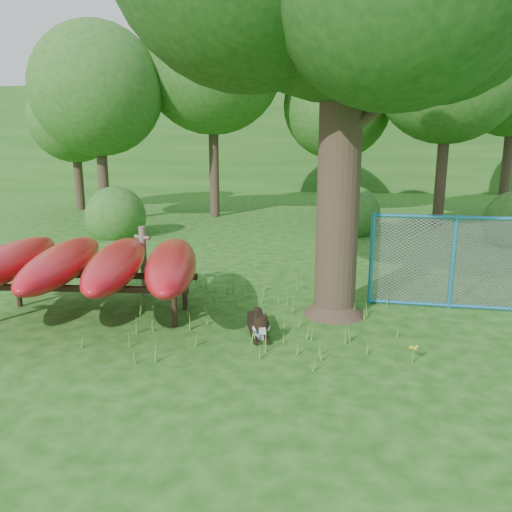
# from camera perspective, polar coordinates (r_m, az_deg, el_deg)

# --- Properties ---
(ground) EXTENTS (80.00, 80.00, 0.00)m
(ground) POSITION_cam_1_polar(r_m,az_deg,el_deg) (7.27, -3.00, -9.78)
(ground) COLOR #184D0F
(ground) RESTS_ON ground
(wooden_post) EXTENTS (0.35, 0.20, 1.30)m
(wooden_post) POSITION_cam_1_polar(r_m,az_deg,el_deg) (9.40, -12.73, -0.38)
(wooden_post) COLOR brown
(wooden_post) RESTS_ON ground
(kayak_rack) EXTENTS (4.14, 3.68, 1.17)m
(kayak_rack) POSITION_cam_1_polar(r_m,az_deg,el_deg) (8.47, -18.52, -0.79)
(kayak_rack) COLOR black
(kayak_rack) RESTS_ON ground
(husky_dog) EXTENTS (0.46, 1.02, 0.46)m
(husky_dog) POSITION_cam_1_polar(r_m,az_deg,el_deg) (7.43, 0.31, -7.91)
(husky_dog) COLOR black
(husky_dog) RESTS_ON ground
(fence_section) EXTENTS (2.76, 0.21, 2.69)m
(fence_section) POSITION_cam_1_polar(r_m,az_deg,el_deg) (9.07, 21.57, -0.69)
(fence_section) COLOR teal
(fence_section) RESTS_ON ground
(wildflower_clump) EXTENTS (0.11, 0.11, 0.24)m
(wildflower_clump) POSITION_cam_1_polar(r_m,az_deg,el_deg) (6.85, 17.55, -10.10)
(wildflower_clump) COLOR #4D8A2D
(wildflower_clump) RESTS_ON ground
(bg_tree_a) EXTENTS (4.40, 4.40, 6.70)m
(bg_tree_a) POSITION_cam_1_polar(r_m,az_deg,el_deg) (18.41, -17.70, 17.63)
(bg_tree_a) COLOR #36271D
(bg_tree_a) RESTS_ON ground
(bg_tree_b) EXTENTS (5.20, 5.20, 8.22)m
(bg_tree_b) POSITION_cam_1_polar(r_m,az_deg,el_deg) (19.27, -5.04, 21.31)
(bg_tree_b) COLOR #36271D
(bg_tree_b) RESTS_ON ground
(bg_tree_c) EXTENTS (4.00, 4.00, 6.12)m
(bg_tree_c) POSITION_cam_1_polar(r_m,az_deg,el_deg) (19.61, 9.26, 16.63)
(bg_tree_c) COLOR #36271D
(bg_tree_c) RESTS_ON ground
(bg_tree_d) EXTENTS (4.80, 4.80, 7.50)m
(bg_tree_d) POSITION_cam_1_polar(r_m,az_deg,el_deg) (18.08, 21.28, 19.39)
(bg_tree_d) COLOR #36271D
(bg_tree_d) RESTS_ON ground
(bg_tree_f) EXTENTS (3.60, 3.60, 5.55)m
(bg_tree_f) POSITION_cam_1_polar(r_m,az_deg,el_deg) (22.15, -20.09, 14.62)
(bg_tree_f) COLOR #36271D
(bg_tree_f) RESTS_ON ground
(shrub_left) EXTENTS (1.80, 1.80, 1.80)m
(shrub_left) POSITION_cam_1_polar(r_m,az_deg,el_deg) (15.69, -15.60, 2.19)
(shrub_left) COLOR #25581C
(shrub_left) RESTS_ON ground
(shrub_mid) EXTENTS (1.80, 1.80, 1.80)m
(shrub_mid) POSITION_cam_1_polar(r_m,az_deg,el_deg) (15.83, 10.67, 2.54)
(shrub_mid) COLOR #25581C
(shrub_mid) RESTS_ON ground
(wooded_hillside) EXTENTS (80.00, 12.00, 6.00)m
(wooded_hillside) POSITION_cam_1_polar(r_m,az_deg,el_deg) (34.59, 6.39, 13.24)
(wooded_hillside) COLOR #25581C
(wooded_hillside) RESTS_ON ground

